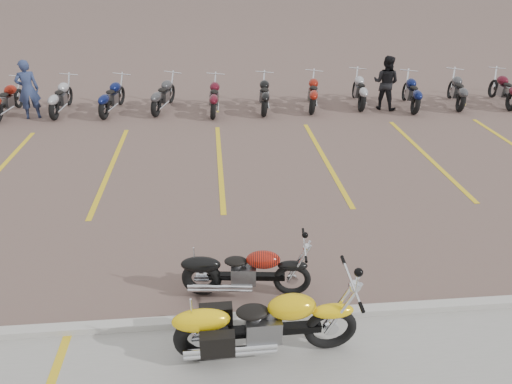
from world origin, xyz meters
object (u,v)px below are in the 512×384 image
Objects in this scene: flame_cruiser at (243,273)px; person_a at (28,89)px; yellow_cruiser at (262,325)px; person_b at (386,83)px.

flame_cruiser is 11.35m from person_a.
yellow_cruiser is 1.30m from flame_cruiser.
person_a is 11.44m from person_b.
yellow_cruiser is 1.21× the size of flame_cruiser.
yellow_cruiser is 12.52m from person_a.
yellow_cruiser is 1.38× the size of person_b.
flame_cruiser is at bearing 95.95° from yellow_cruiser.
yellow_cruiser is at bearing 100.00° from person_a.
person_a is (-6.05, 9.59, 0.51)m from flame_cruiser.
yellow_cruiser is 12.04m from person_b.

